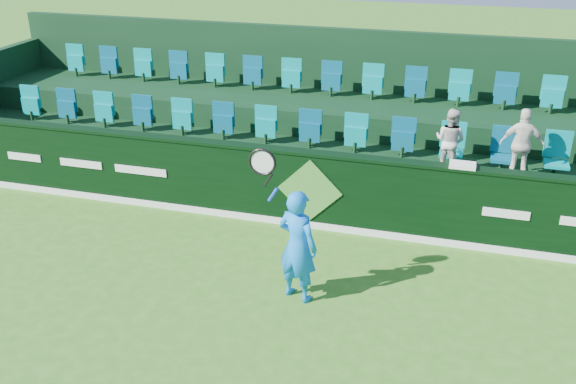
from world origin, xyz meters
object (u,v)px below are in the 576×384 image
(tennis_player, at_px, (297,245))
(towel, at_px, (463,165))
(spectator_left, at_px, (450,141))
(spectator_middle, at_px, (522,144))

(tennis_player, bearing_deg, towel, 46.48)
(tennis_player, height_order, towel, tennis_player)
(spectator_left, distance_m, towel, 1.15)
(spectator_left, distance_m, spectator_middle, 1.16)
(spectator_middle, bearing_deg, towel, 51.85)
(tennis_player, relative_size, spectator_middle, 1.88)
(tennis_player, bearing_deg, spectator_middle, 47.92)
(spectator_left, xyz_separation_m, towel, (0.24, -1.12, 0.02))
(tennis_player, height_order, spectator_left, tennis_player)
(spectator_left, bearing_deg, towel, 126.94)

